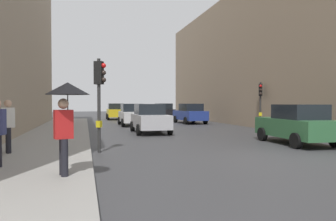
% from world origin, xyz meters
% --- Properties ---
extents(ground_plane, '(120.00, 120.00, 0.00)m').
position_xyz_m(ground_plane, '(0.00, 0.00, 0.00)').
color(ground_plane, '#38383A').
extents(sidewalk_kerb, '(3.42, 40.00, 0.16)m').
position_xyz_m(sidewalk_kerb, '(-7.59, 6.00, 0.08)').
color(sidewalk_kerb, gray).
rests_on(sidewalk_kerb, ground).
extents(building_facade_right, '(12.00, 32.49, 11.19)m').
position_xyz_m(building_facade_right, '(11.88, 16.14, 5.60)').
color(building_facade_right, gray).
rests_on(building_facade_right, ground).
extents(traffic_light_mid_street, '(0.36, 0.45, 3.24)m').
position_xyz_m(traffic_light_mid_street, '(5.57, 10.41, 2.23)').
color(traffic_light_mid_street, '#2D2D2D').
rests_on(traffic_light_mid_street, ground).
extents(traffic_light_near_right, '(0.45, 0.36, 3.45)m').
position_xyz_m(traffic_light_near_right, '(-5.56, 2.94, 2.38)').
color(traffic_light_near_right, '#2D2D2D').
rests_on(traffic_light_near_right, ground).
extents(car_dark_suv, '(2.03, 4.21, 1.76)m').
position_xyz_m(car_dark_suv, '(2.48, 25.72, 0.88)').
color(car_dark_suv, black).
rests_on(car_dark_suv, ground).
extents(car_white_compact, '(2.03, 4.20, 1.76)m').
position_xyz_m(car_white_compact, '(-2.39, 16.48, 0.88)').
color(car_white_compact, silver).
rests_on(car_white_compact, ground).
extents(car_silver_hatchback, '(2.06, 4.22, 1.76)m').
position_xyz_m(car_silver_hatchback, '(-2.25, 9.94, 0.88)').
color(car_silver_hatchback, '#BCBCC1').
rests_on(car_silver_hatchback, ground).
extents(car_yellow_taxi, '(2.08, 4.23, 1.76)m').
position_xyz_m(car_yellow_taxi, '(-2.78, 26.25, 0.88)').
color(car_yellow_taxi, yellow).
rests_on(car_yellow_taxi, ground).
extents(car_green_estate, '(2.19, 4.29, 1.76)m').
position_xyz_m(car_green_estate, '(3.01, 3.16, 0.88)').
color(car_green_estate, '#2D6038').
rests_on(car_green_estate, ground).
extents(car_blue_van, '(2.20, 4.29, 1.76)m').
position_xyz_m(car_blue_van, '(2.99, 17.79, 0.88)').
color(car_blue_van, navy).
rests_on(car_blue_van, ground).
extents(pedestrian_with_umbrella, '(1.00, 1.00, 2.14)m').
position_xyz_m(pedestrian_with_umbrella, '(-6.49, -1.28, 1.84)').
color(pedestrian_with_umbrella, black).
rests_on(pedestrian_with_umbrella, sidewalk_kerb).
extents(pedestrian_with_black_backpack, '(0.65, 0.43, 1.77)m').
position_xyz_m(pedestrian_with_black_backpack, '(-8.60, 2.60, 1.16)').
color(pedestrian_with_black_backpack, black).
rests_on(pedestrian_with_black_backpack, sidewalk_kerb).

